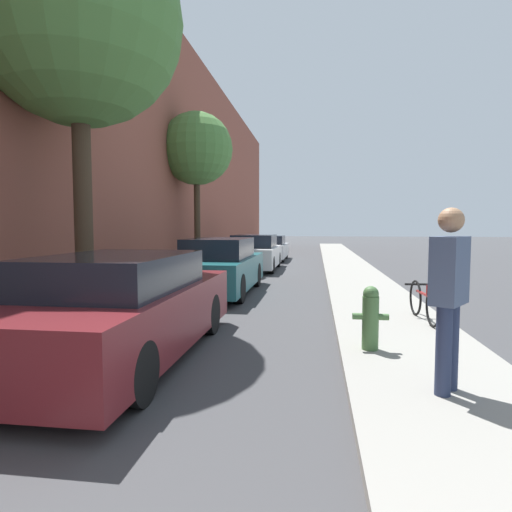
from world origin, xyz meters
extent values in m
plane|color=#3D3D3F|center=(0.00, 16.00, 0.00)|extent=(120.00, 120.00, 0.00)
cube|color=gray|center=(-2.90, 16.00, 0.06)|extent=(2.00, 52.00, 0.12)
cube|color=gray|center=(2.90, 16.00, 0.06)|extent=(2.00, 52.00, 0.12)
cube|color=brown|center=(-4.25, 16.00, 4.81)|extent=(0.70, 52.00, 9.62)
cylinder|color=black|center=(-1.79, 7.61, 0.33)|extent=(0.22, 0.66, 0.66)
cylinder|color=black|center=(-0.18, 7.61, 0.33)|extent=(0.22, 0.66, 0.66)
cylinder|color=black|center=(-0.18, 4.70, 0.33)|extent=(0.22, 0.66, 0.66)
cube|color=maroon|center=(-0.98, 6.16, 0.57)|extent=(1.83, 4.69, 0.78)
cube|color=black|center=(-0.98, 5.97, 1.19)|extent=(1.61, 2.44, 0.45)
cylinder|color=black|center=(-1.67, 13.29, 0.34)|extent=(0.22, 0.69, 0.69)
cylinder|color=black|center=(-0.19, 13.29, 0.34)|extent=(0.22, 0.69, 0.69)
cylinder|color=black|center=(-1.67, 10.45, 0.34)|extent=(0.22, 0.69, 0.69)
cylinder|color=black|center=(-0.19, 10.45, 0.34)|extent=(0.22, 0.69, 0.69)
cube|color=#1E6066|center=(-0.93, 11.87, 0.57)|extent=(1.68, 4.59, 0.76)
cube|color=black|center=(-0.93, 11.69, 1.21)|extent=(1.48, 2.39, 0.51)
cylinder|color=black|center=(-1.69, 19.42, 0.33)|extent=(0.22, 0.65, 0.65)
cylinder|color=black|center=(-0.10, 19.42, 0.33)|extent=(0.22, 0.65, 0.65)
cylinder|color=black|center=(-1.69, 16.73, 0.33)|extent=(0.22, 0.65, 0.65)
cylinder|color=black|center=(-0.10, 16.73, 0.33)|extent=(0.22, 0.65, 0.65)
cube|color=silver|center=(-0.89, 18.08, 0.55)|extent=(1.80, 4.33, 0.75)
cube|color=black|center=(-0.89, 17.90, 1.18)|extent=(1.59, 2.25, 0.51)
cylinder|color=black|center=(-1.77, 24.38, 0.32)|extent=(0.22, 0.64, 0.64)
cylinder|color=black|center=(-0.09, 24.38, 0.32)|extent=(0.22, 0.64, 0.64)
cylinder|color=black|center=(-1.77, 21.80, 0.32)|extent=(0.22, 0.64, 0.64)
cylinder|color=black|center=(-0.09, 21.80, 0.32)|extent=(0.22, 0.64, 0.64)
cube|color=silver|center=(-0.93, 23.09, 0.51)|extent=(1.90, 4.17, 0.66)
cube|color=black|center=(-0.93, 22.92, 1.06)|extent=(1.67, 2.17, 0.46)
cylinder|color=#423323|center=(-2.74, 8.26, 2.29)|extent=(0.33, 0.33, 4.34)
sphere|color=#4C7F3D|center=(-2.74, 8.26, 5.50)|extent=(3.76, 3.76, 3.76)
cylinder|color=#423323|center=(-3.08, 17.25, 2.07)|extent=(0.24, 0.24, 3.90)
sphere|color=#4C7F3D|center=(-3.08, 17.25, 4.79)|extent=(2.81, 2.81, 2.81)
cylinder|color=#47703D|center=(2.30, 6.61, 0.48)|extent=(0.22, 0.22, 0.72)
sphere|color=#47703D|center=(2.30, 6.61, 0.88)|extent=(0.21, 0.21, 0.21)
cylinder|color=#47703D|center=(2.13, 6.61, 0.57)|extent=(0.14, 0.09, 0.09)
cylinder|color=#47703D|center=(2.46, 6.61, 0.57)|extent=(0.14, 0.09, 0.09)
cylinder|color=#283351|center=(2.93, 5.27, 0.57)|extent=(0.21, 0.21, 0.89)
cylinder|color=#283351|center=(2.81, 5.09, 0.57)|extent=(0.21, 0.21, 0.89)
cube|color=#475675|center=(2.87, 5.18, 1.35)|extent=(0.47, 0.54, 0.67)
sphere|color=tan|center=(2.87, 5.18, 1.84)|extent=(0.25, 0.25, 0.25)
torus|color=black|center=(3.41, 9.02, 0.45)|extent=(0.09, 0.66, 0.66)
torus|color=black|center=(3.47, 8.07, 0.45)|extent=(0.09, 0.66, 0.66)
cube|color=maroon|center=(3.44, 8.54, 0.60)|extent=(0.09, 0.80, 0.04)
cylinder|color=maroon|center=(3.45, 8.37, 0.69)|extent=(0.04, 0.04, 0.18)
cube|color=black|center=(3.41, 8.94, 0.71)|extent=(0.44, 0.07, 0.04)
camera|label=1|loc=(1.56, 0.73, 1.78)|focal=30.25mm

